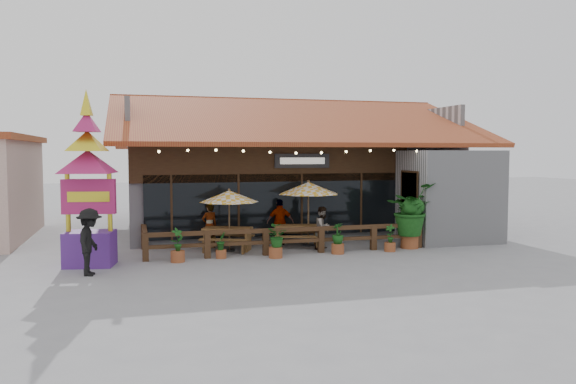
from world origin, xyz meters
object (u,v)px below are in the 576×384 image
object	(u,v)px
umbrella_right	(308,188)
picnic_table_left	(228,235)
thai_sign_tower	(88,166)
umbrella_left	(229,197)
pedestrian	(90,242)
picnic_table_right	(297,232)
tropical_plant	(410,211)

from	to	relation	value
umbrella_right	picnic_table_left	size ratio (longest dim) A/B	1.15
umbrella_right	thai_sign_tower	xyz separation A→B (m)	(-7.68, -1.79, 0.92)
umbrella_left	umbrella_right	world-z (taller)	umbrella_right
picnic_table_left	pedestrian	bearing A→B (deg)	-145.90
umbrella_left	thai_sign_tower	bearing A→B (deg)	-162.71
picnic_table_left	picnic_table_right	world-z (taller)	picnic_table_left
picnic_table_left	tropical_plant	xyz separation A→B (m)	(6.55, -1.31, 0.82)
picnic_table_left	pedestrian	size ratio (longest dim) A/B	1.12
umbrella_right	tropical_plant	bearing A→B (deg)	-23.60
pedestrian	picnic_table_right	bearing A→B (deg)	-57.57
umbrella_right	picnic_table_right	distance (m)	1.70
umbrella_left	picnic_table_left	bearing A→B (deg)	104.71
umbrella_left	thai_sign_tower	world-z (taller)	thai_sign_tower
umbrella_left	umbrella_right	size ratio (longest dim) A/B	0.91
picnic_table_left	pedestrian	world-z (taller)	pedestrian
pedestrian	umbrella_left	bearing A→B (deg)	-48.71
umbrella_right	pedestrian	distance (m)	8.33
tropical_plant	pedestrian	xyz separation A→B (m)	(-11.02, -1.72, -0.41)
umbrella_left	umbrella_right	xyz separation A→B (m)	(3.07, 0.35, 0.22)
picnic_table_left	pedestrian	xyz separation A→B (m)	(-4.47, -3.03, 0.41)
tropical_plant	umbrella_right	bearing A→B (deg)	156.40
umbrella_left	thai_sign_tower	xyz separation A→B (m)	(-4.61, -1.44, 1.14)
picnic_table_right	tropical_plant	bearing A→B (deg)	-19.57
umbrella_right	pedestrian	bearing A→B (deg)	-156.96
umbrella_left	umbrella_right	distance (m)	3.10
tropical_plant	thai_sign_tower	bearing A→B (deg)	-178.53
umbrella_left	picnic_table_right	xyz separation A→B (m)	(2.60, 0.24, -1.41)
picnic_table_left	tropical_plant	distance (m)	6.73
thai_sign_tower	pedestrian	distance (m)	2.57
thai_sign_tower	tropical_plant	world-z (taller)	thai_sign_tower
umbrella_right	picnic_table_right	world-z (taller)	umbrella_right
umbrella_right	picnic_table_right	xyz separation A→B (m)	(-0.47, -0.11, -1.63)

